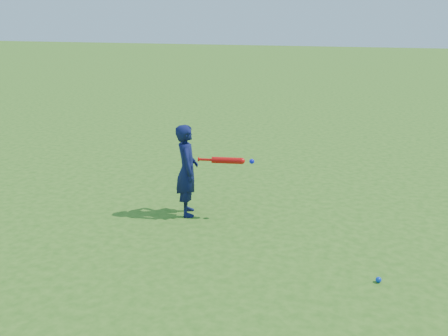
# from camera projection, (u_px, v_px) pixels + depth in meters

# --- Properties ---
(ground) EXTENTS (80.00, 80.00, 0.00)m
(ground) POSITION_uv_depth(u_px,v_px,m) (201.00, 204.00, 7.19)
(ground) COLOR #316618
(ground) RESTS_ON ground
(child) EXTENTS (0.46, 0.54, 1.25)m
(child) POSITION_uv_depth(u_px,v_px,m) (187.00, 170.00, 6.67)
(child) COLOR #0D1340
(child) RESTS_ON ground
(ground_ball_blue) EXTENTS (0.06, 0.06, 0.06)m
(ground_ball_blue) POSITION_uv_depth(u_px,v_px,m) (379.00, 280.00, 5.08)
(ground_ball_blue) COLOR #0B38C4
(ground_ball_blue) RESTS_ON ground
(bat_swing) EXTENTS (0.74, 0.18, 0.08)m
(bat_swing) POSITION_uv_depth(u_px,v_px,m) (229.00, 161.00, 6.50)
(bat_swing) COLOR red
(bat_swing) RESTS_ON ground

